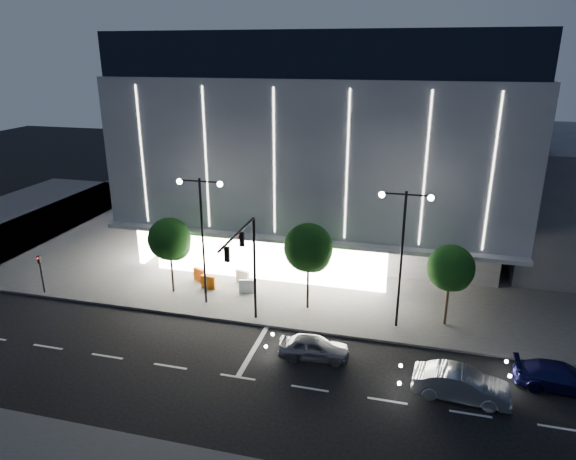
# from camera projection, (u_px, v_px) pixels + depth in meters

# --- Properties ---
(ground) EXTENTS (160.00, 160.00, 0.00)m
(ground) POSITION_uv_depth(u_px,v_px,m) (214.00, 357.00, 29.62)
(ground) COLOR black
(ground) RESTS_ON ground
(sidewalk_museum) EXTENTS (70.00, 40.00, 0.15)m
(sidewalk_museum) POSITION_uv_depth(u_px,v_px,m) (355.00, 230.00, 50.35)
(sidewalk_museum) COLOR #474747
(sidewalk_museum) RESTS_ON ground
(museum) EXTENTS (30.00, 25.80, 18.00)m
(museum) POSITION_uv_depth(u_px,v_px,m) (334.00, 138.00, 46.25)
(museum) COLOR #4C4C51
(museum) RESTS_ON ground
(traffic_mast) EXTENTS (0.33, 5.89, 7.07)m
(traffic_mast) POSITION_uv_depth(u_px,v_px,m) (247.00, 257.00, 30.78)
(traffic_mast) COLOR black
(traffic_mast) RESTS_ON ground
(street_lamp_west) EXTENTS (3.16, 0.36, 9.00)m
(street_lamp_west) POSITION_uv_depth(u_px,v_px,m) (202.00, 223.00, 33.85)
(street_lamp_west) COLOR black
(street_lamp_west) RESTS_ON ground
(street_lamp_east) EXTENTS (3.16, 0.36, 9.00)m
(street_lamp_east) POSITION_uv_depth(u_px,v_px,m) (403.00, 240.00, 30.78)
(street_lamp_east) COLOR black
(street_lamp_east) RESTS_ON ground
(ped_signal_far) EXTENTS (0.22, 0.24, 3.00)m
(ped_signal_far) POSITION_uv_depth(u_px,v_px,m) (41.00, 270.00, 36.65)
(ped_signal_far) COLOR black
(ped_signal_far) RESTS_ON ground
(tree_left) EXTENTS (3.02, 3.02, 5.72)m
(tree_left) POSITION_uv_depth(u_px,v_px,m) (170.00, 241.00, 36.12)
(tree_left) COLOR black
(tree_left) RESTS_ON ground
(tree_mid) EXTENTS (3.25, 3.25, 6.15)m
(tree_mid) POSITION_uv_depth(u_px,v_px,m) (309.00, 250.00, 33.66)
(tree_mid) COLOR black
(tree_mid) RESTS_ON ground
(tree_right) EXTENTS (2.91, 2.91, 5.51)m
(tree_right) POSITION_uv_depth(u_px,v_px,m) (451.00, 270.00, 31.68)
(tree_right) COLOR black
(tree_right) RESTS_ON ground
(car_lead) EXTENTS (4.19, 1.96, 1.39)m
(car_lead) POSITION_uv_depth(u_px,v_px,m) (314.00, 347.00, 29.30)
(car_lead) COLOR gray
(car_lead) RESTS_ON ground
(car_second) EXTENTS (4.91, 2.06, 1.58)m
(car_second) POSITION_uv_depth(u_px,v_px,m) (461.00, 384.00, 25.88)
(car_second) COLOR #B2B6BB
(car_second) RESTS_ON ground
(car_third) EXTENTS (4.68, 1.99, 1.35)m
(car_third) POSITION_uv_depth(u_px,v_px,m) (561.00, 377.00, 26.68)
(car_third) COLOR navy
(car_third) RESTS_ON ground
(barrier_a) EXTENTS (1.11, 0.67, 1.00)m
(barrier_a) POSITION_uv_depth(u_px,v_px,m) (200.00, 275.00, 38.90)
(barrier_a) COLOR #FF5D0E
(barrier_a) RESTS_ON sidewalk_museum
(barrier_b) EXTENTS (1.12, 0.57, 1.00)m
(barrier_b) POSITION_uv_depth(u_px,v_px,m) (243.00, 277.00, 38.55)
(barrier_b) COLOR silver
(barrier_b) RESTS_ON sidewalk_museum
(barrier_c) EXTENTS (1.11, 0.32, 1.00)m
(barrier_c) POSITION_uv_depth(u_px,v_px,m) (208.00, 282.00, 37.68)
(barrier_c) COLOR orange
(barrier_c) RESTS_ON sidewalk_museum
(barrier_d) EXTENTS (1.13, 0.50, 1.00)m
(barrier_d) POSITION_uv_depth(u_px,v_px,m) (247.00, 286.00, 37.04)
(barrier_d) COLOR white
(barrier_d) RESTS_ON sidewalk_museum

